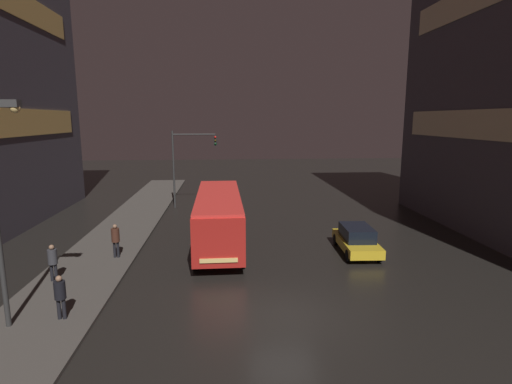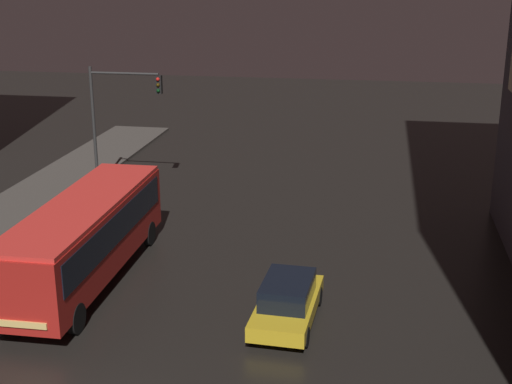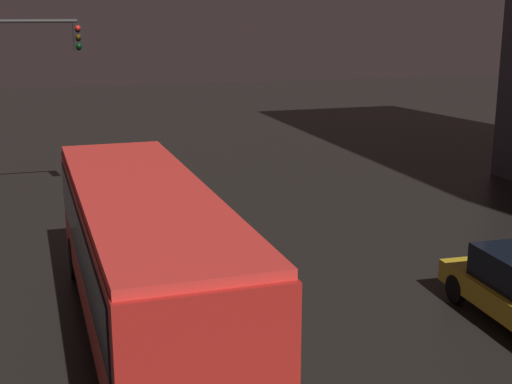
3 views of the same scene
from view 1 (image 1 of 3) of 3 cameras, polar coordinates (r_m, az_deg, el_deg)
ground_plane at (r=16.05m, az=3.92°, el=-17.05°), size 120.00×120.00×0.00m
sidewalk_left at (r=26.09m, az=-19.61°, el=-6.51°), size 4.00×48.00×0.15m
bus_near at (r=23.53m, az=-5.35°, el=-3.14°), size 2.69×10.53×3.08m
car_taxi at (r=23.14m, az=14.17°, el=-6.56°), size 2.01×4.39×1.51m
pedestrian_near at (r=16.57m, az=-26.20°, el=-12.84°), size 0.49×0.49×1.67m
pedestrian_mid at (r=22.39m, az=-19.43°, el=-6.14°), size 0.58×0.58×1.81m
pedestrian_far at (r=20.36m, az=-27.05°, el=-8.56°), size 0.51×0.51×1.71m
traffic_light_main at (r=33.73m, az=-9.61°, el=5.14°), size 3.74×0.35×6.44m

